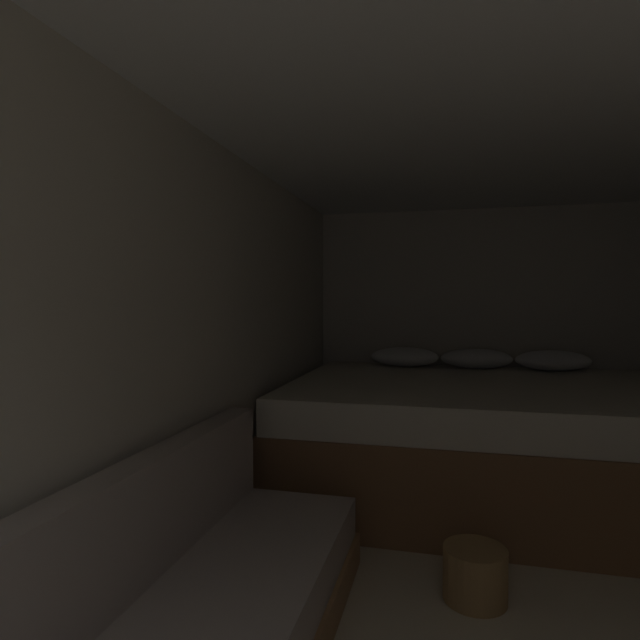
{
  "coord_description": "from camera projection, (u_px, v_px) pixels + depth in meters",
  "views": [
    {
      "loc": [
        -0.22,
        -0.29,
        1.28
      ],
      "look_at": [
        -0.94,
        2.62,
        1.17
      ],
      "focal_mm": 29.08,
      "sensor_mm": 36.0,
      "label": 1
    }
  ],
  "objects": [
    {
      "name": "bed",
      "position": [
        481.0,
        437.0,
        3.43
      ],
      "size": [
        2.51,
        1.84,
        0.9
      ],
      "color": "brown",
      "rests_on": "ground"
    },
    {
      "name": "wicker_basket",
      "position": [
        475.0,
        574.0,
        2.21
      ],
      "size": [
        0.27,
        0.27,
        0.23
      ],
      "color": "olive",
      "rests_on": "ground"
    },
    {
      "name": "wall_left",
      "position": [
        199.0,
        356.0,
        2.39
      ],
      "size": [
        0.05,
        4.68,
        2.05
      ],
      "primitive_type": "cube",
      "color": "beige",
      "rests_on": "ground"
    },
    {
      "name": "ceiling_slab",
      "position": [
        508.0,
        99.0,
        2.03
      ],
      "size": [
        2.73,
        4.68,
        0.05
      ],
      "primitive_type": "cube",
      "color": "white",
      "rests_on": "wall_left"
    },
    {
      "name": "wall_back",
      "position": [
        475.0,
        331.0,
        4.36
      ],
      "size": [
        2.73,
        0.05,
        2.05
      ],
      "primitive_type": "cube",
      "color": "beige",
      "rests_on": "ground"
    },
    {
      "name": "ground_plane",
      "position": [
        501.0,
        615.0,
        2.11
      ],
      "size": [
        6.68,
        6.68,
        0.0
      ],
      "primitive_type": "plane",
      "color": "beige"
    }
  ]
}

